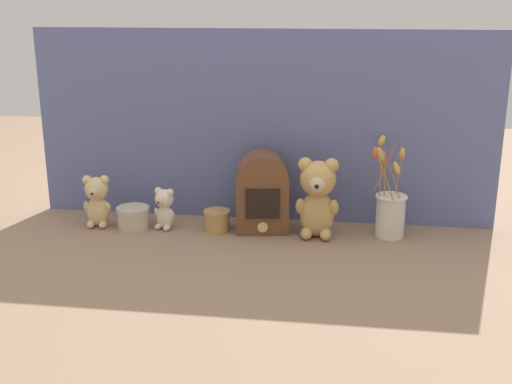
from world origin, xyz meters
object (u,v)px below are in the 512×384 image
Objects in this scene: vintage_radio at (262,192)px; teddy_bear_medium at (97,200)px; decorative_tin_short at (217,220)px; decorative_tin_tall at (133,217)px; teddy_bear_large at (317,196)px; teddy_bear_small at (164,208)px; flower_vase at (390,210)px.

teddy_bear_medium is at bearing -175.96° from vintage_radio.
decorative_tin_tall is at bearing -177.70° from decorative_tin_short.
vintage_radio reaches higher than decorative_tin_short.
teddy_bear_medium is at bearing -178.09° from decorative_tin_short.
teddy_bear_large reaches higher than teddy_bear_small.
teddy_bear_medium is 0.42m from decorative_tin_short.
teddy_bear_small is 0.75m from flower_vase.
teddy_bear_large is 2.35× the size of decorative_tin_tall.
teddy_bear_small is 0.34m from vintage_radio.
teddy_bear_large is at bearing 0.41° from teddy_bear_medium.
teddy_bear_large is 0.98× the size of vintage_radio.
decorative_tin_tall is (0.12, 0.00, -0.06)m from teddy_bear_medium.
decorative_tin_tall is (-0.11, -0.00, -0.04)m from teddy_bear_small.
decorative_tin_tall is at bearing -179.70° from teddy_bear_large.
flower_vase is at bearing 8.56° from teddy_bear_large.
vintage_radio is 0.45m from decorative_tin_tall.
teddy_bear_large is 0.63m from decorative_tin_tall.
decorative_tin_short is at bearing 1.91° from teddy_bear_medium.
teddy_bear_medium is at bearing -179.59° from teddy_bear_large.
teddy_bear_large is 0.75m from teddy_bear_medium.
decorative_tin_short is at bearing 2.30° from decorative_tin_tall.
teddy_bear_small is at bearing -177.77° from decorative_tin_short.
vintage_radio reaches higher than teddy_bear_small.
vintage_radio is at bearing 5.73° from teddy_bear_small.
decorative_tin_tall is (-0.86, -0.04, -0.05)m from flower_vase.
flower_vase is at bearing 2.58° from decorative_tin_tall.
decorative_tin_tall is at bearing 0.99° from teddy_bear_medium.
flower_vase is (0.98, 0.04, -0.00)m from teddy_bear_medium.
decorative_tin_short is (-0.15, -0.03, -0.10)m from vintage_radio.
vintage_radio is at bearing -179.83° from flower_vase.
teddy_bear_large is at bearing -171.44° from flower_vase.
flower_vase reaches higher than teddy_bear_medium.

